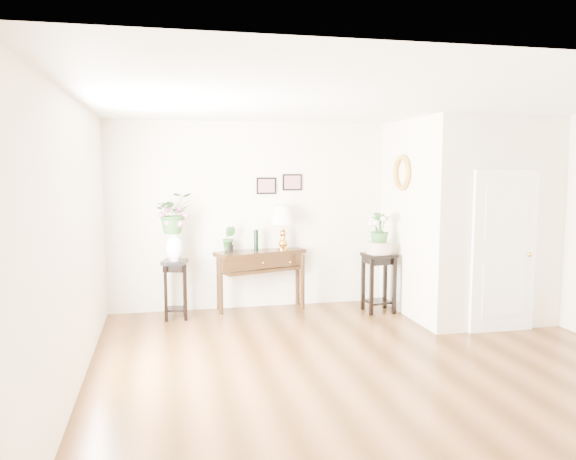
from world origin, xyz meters
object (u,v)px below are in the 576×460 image
object	(u,v)px
console_table	(260,280)
plant_stand_a	(175,290)
plant_stand_b	(378,283)
table_lamp	(283,227)

from	to	relation	value
console_table	plant_stand_a	bearing A→B (deg)	173.59
console_table	plant_stand_a	distance (m)	1.29
plant_stand_b	table_lamp	bearing A→B (deg)	158.72
plant_stand_b	plant_stand_a	bearing A→B (deg)	174.96
console_table	table_lamp	distance (m)	0.87
console_table	plant_stand_b	world-z (taller)	console_table
console_table	table_lamp	world-z (taller)	table_lamp
console_table	plant_stand_a	world-z (taller)	console_table
table_lamp	plant_stand_b	distance (m)	1.64
table_lamp	plant_stand_a	world-z (taller)	table_lamp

